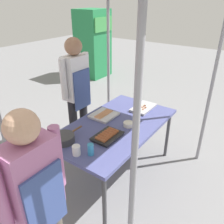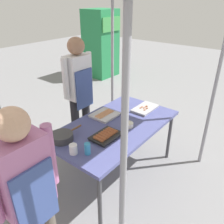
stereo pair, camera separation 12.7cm
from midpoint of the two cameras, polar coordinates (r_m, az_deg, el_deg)
ground_plane at (r=3.19m, az=-0.42°, el=-14.80°), size 18.00×18.00×0.00m
stall_table at (r=2.78m, az=-0.47°, el=-4.02°), size 1.60×0.90×0.75m
stall_canopy at (r=2.38m, az=-0.61°, el=25.71°), size 2.10×1.80×2.18m
tray_grilled_sausages at (r=2.50m, az=-2.64°, el=-5.93°), size 0.33×0.23×0.06m
tray_meat_skewers at (r=3.14m, az=6.66°, el=1.06°), size 0.39×0.23×0.04m
tray_pork_links at (r=2.92m, az=-3.26°, el=-0.77°), size 0.32×0.29×0.05m
cooking_wok at (r=2.49m, az=-13.39°, el=-6.33°), size 0.40×0.24×0.08m
condiment_bowl at (r=2.71m, az=2.77°, el=-3.05°), size 0.12×0.12×0.05m
drink_cup_near_edge at (r=2.27m, az=-10.45°, el=-9.37°), size 0.08×0.08×0.10m
drink_cup_by_wok at (r=2.24m, az=-6.95°, el=-9.24°), size 0.06×0.06×0.12m
vendor_woman at (r=3.22m, az=-9.91°, el=5.91°), size 0.52×0.23×1.67m
customer_nearby at (r=1.75m, az=-20.42°, el=-18.76°), size 0.52×0.23×1.57m
neighbor_stall_right at (r=6.74m, az=-5.32°, el=16.49°), size 0.79×0.77×1.81m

